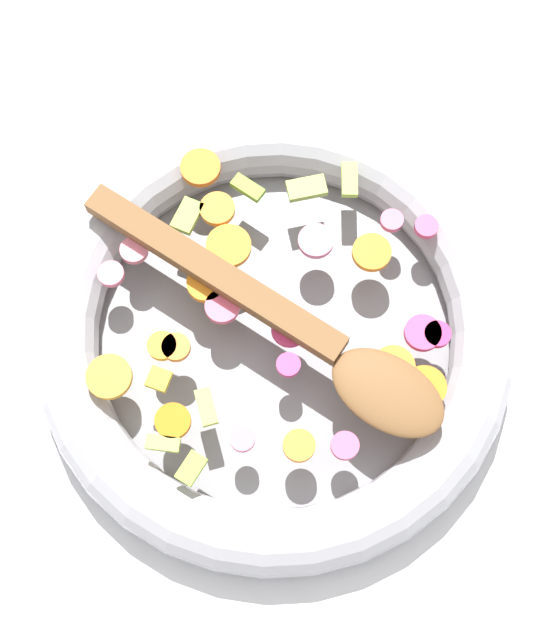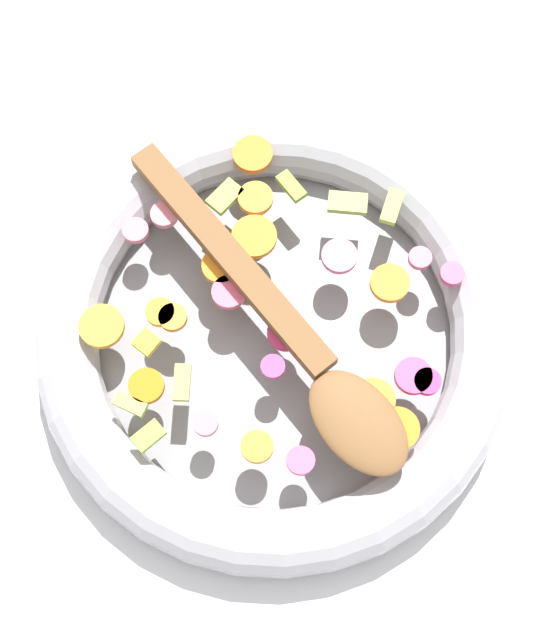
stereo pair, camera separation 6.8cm
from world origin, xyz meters
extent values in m
plane|color=silver|center=(0.00, 0.00, 0.00)|extent=(4.00, 4.00, 0.00)
cylinder|color=slate|center=(0.00, 0.00, 0.01)|extent=(0.33, 0.33, 0.01)
torus|color=#9E9EA5|center=(0.00, 0.00, 0.03)|extent=(0.38, 0.38, 0.05)
cylinder|color=orange|center=(-0.06, 0.03, 0.05)|extent=(0.05, 0.05, 0.01)
cylinder|color=orange|center=(0.12, 0.02, 0.05)|extent=(0.05, 0.05, 0.01)
cylinder|color=orange|center=(-0.01, -0.11, 0.05)|extent=(0.03, 0.03, 0.01)
cylinder|color=orange|center=(0.03, 0.09, 0.05)|extent=(0.04, 0.04, 0.01)
cylinder|color=orange|center=(-0.06, -0.01, 0.05)|extent=(0.03, 0.03, 0.01)
cylinder|color=orange|center=(-0.05, -0.06, 0.05)|extent=(0.03, 0.03, 0.01)
cylinder|color=orange|center=(0.07, -0.07, 0.05)|extent=(0.02, 0.02, 0.01)
cylinder|color=orange|center=(-0.06, -0.07, 0.05)|extent=(0.03, 0.03, 0.01)
cylinder|color=orange|center=(-0.09, 0.05, 0.05)|extent=(0.03, 0.03, 0.01)
cylinder|color=orange|center=(-0.12, 0.07, 0.05)|extent=(0.04, 0.04, 0.01)
cylinder|color=orange|center=(0.09, 0.02, 0.05)|extent=(0.04, 0.04, 0.01)
cylinder|color=orange|center=(-0.07, -0.11, 0.05)|extent=(0.04, 0.04, 0.01)
cube|color=#A6BD4E|center=(-0.01, -0.13, 0.05)|extent=(0.03, 0.02, 0.01)
cube|color=#9CBB50|center=(-0.04, 0.10, 0.05)|extent=(0.03, 0.03, 0.01)
cube|color=#94C246|center=(-0.11, 0.03, 0.05)|extent=(0.02, 0.03, 0.01)
cube|color=#A9D24D|center=(-0.02, 0.13, 0.05)|extent=(0.03, 0.03, 0.01)
cube|color=#81B634|center=(-0.08, 0.08, 0.05)|extent=(0.03, 0.01, 0.01)
cube|color=#9BC83F|center=(0.02, -0.13, 0.05)|extent=(0.02, 0.02, 0.01)
cube|color=#BBCC4F|center=(0.00, -0.09, 0.05)|extent=(0.03, 0.03, 0.01)
cylinder|color=#D13972|center=(0.10, 0.06, 0.05)|extent=(0.03, 0.03, 0.01)
cylinder|color=#DA4C77|center=(0.10, -0.05, 0.05)|extent=(0.02, 0.02, 0.01)
cylinder|color=#E46784|center=(-0.12, -0.05, 0.05)|extent=(0.03, 0.03, 0.01)
cylinder|color=#E05371|center=(-0.04, -0.02, 0.05)|extent=(0.04, 0.04, 0.01)
cylinder|color=#C53063|center=(0.01, 0.00, 0.05)|extent=(0.03, 0.03, 0.01)
cylinder|color=#E34471|center=(0.05, 0.13, 0.05)|extent=(0.03, 0.03, 0.01)
cylinder|color=pink|center=(-0.12, -0.02, 0.05)|extent=(0.03, 0.03, 0.01)
cylinder|color=#C43570|center=(0.03, -0.02, 0.05)|extent=(0.03, 0.03, 0.01)
cylinder|color=#DC5782|center=(0.03, 0.12, 0.05)|extent=(0.02, 0.02, 0.01)
cylinder|color=#D72B6A|center=(0.11, 0.06, 0.05)|extent=(0.03, 0.03, 0.01)
cylinder|color=#E3698A|center=(0.04, -0.09, 0.05)|extent=(0.02, 0.02, 0.01)
cylinder|color=pink|center=(-0.01, 0.07, 0.05)|extent=(0.04, 0.04, 0.01)
cube|color=yellow|center=(-0.04, -0.09, 0.05)|extent=(0.02, 0.02, 0.01)
cube|color=brown|center=(-0.06, 0.00, 0.06)|extent=(0.23, 0.03, 0.01)
ellipsoid|color=brown|center=(0.10, 0.00, 0.06)|extent=(0.09, 0.06, 0.01)
camera|label=1|loc=(0.13, -0.18, 0.70)|focal=50.00mm
camera|label=2|loc=(0.18, -0.13, 0.70)|focal=50.00mm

